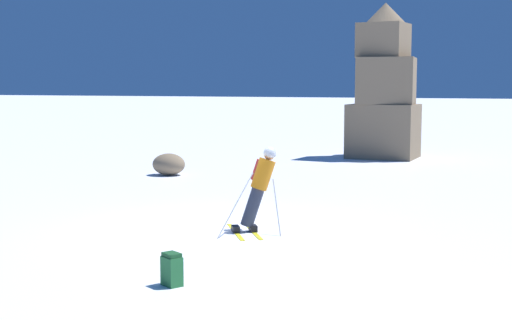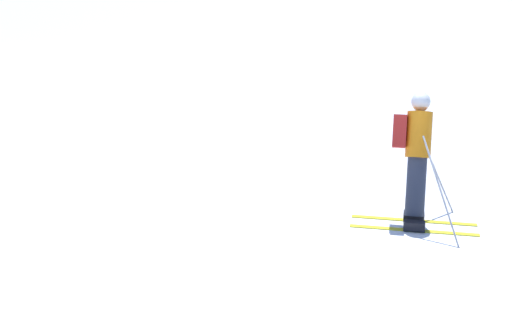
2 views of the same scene
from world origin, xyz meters
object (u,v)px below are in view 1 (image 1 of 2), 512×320
object	(u,v)px
skier	(259,184)
spare_backpack	(172,270)
exposed_boulder_0	(169,164)
rock_pillar	(384,94)

from	to	relation	value
skier	spare_backpack	world-z (taller)	skier
exposed_boulder_0	skier	bearing A→B (deg)	-48.27
skier	spare_backpack	xyz separation A→B (m)	(0.39, -4.19, -0.72)
skier	rock_pillar	distance (m)	15.69
rock_pillar	spare_backpack	bearing A→B (deg)	-85.44
rock_pillar	exposed_boulder_0	bearing A→B (deg)	-121.46
skier	rock_pillar	size ratio (longest dim) A/B	0.28
rock_pillar	spare_backpack	xyz separation A→B (m)	(1.58, -19.75, -2.38)
rock_pillar	skier	bearing A→B (deg)	-85.65
skier	spare_backpack	size ratio (longest dim) A/B	3.54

